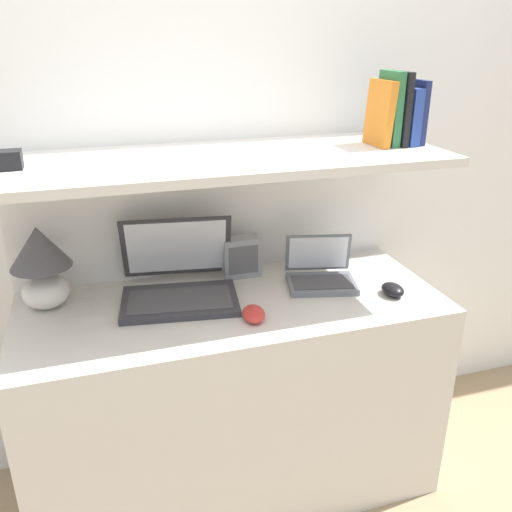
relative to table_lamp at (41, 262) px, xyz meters
name	(u,v)px	position (x,y,z in m)	size (l,w,h in m)	color
wall_back	(206,152)	(0.59, 0.19, 0.28)	(6.00, 0.05, 2.40)	white
desk	(235,397)	(0.59, -0.15, -0.54)	(1.40, 0.57, 0.77)	silver
back_riser	(214,304)	(0.59, 0.15, -0.32)	(1.40, 0.04, 1.22)	white
shelf	(225,160)	(0.59, -0.09, 0.31)	(1.40, 0.51, 0.03)	silver
table_lamp	(41,262)	(0.00, 0.00, 0.00)	(0.19, 0.19, 0.28)	white
laptop_large	(179,282)	(0.42, -0.06, -0.10)	(0.42, 0.39, 0.26)	#333338
laptop_small	(321,274)	(0.92, -0.10, -0.12)	(0.28, 0.25, 0.16)	slate
computer_mouse	(254,314)	(0.62, -0.28, -0.14)	(0.08, 0.11, 0.04)	red
second_mouse	(393,290)	(1.12, -0.26, -0.14)	(0.07, 0.09, 0.04)	black
router_box	(241,257)	(0.67, 0.04, -0.08)	(0.14, 0.07, 0.15)	gray
book_navy	(416,112)	(1.25, -0.09, 0.42)	(0.02, 0.12, 0.21)	navy
book_blue	(406,116)	(1.21, -0.09, 0.41)	(0.03, 0.14, 0.19)	#284293
book_black	(398,109)	(1.18, -0.09, 0.44)	(0.02, 0.14, 0.24)	black
book_green	(390,109)	(1.15, -0.09, 0.44)	(0.03, 0.12, 0.24)	#2D7042
book_orange	(380,113)	(1.11, -0.09, 0.43)	(0.04, 0.14, 0.21)	orange
shelf_gadget	(7,160)	(-0.03, -0.09, 0.35)	(0.08, 0.06, 0.05)	black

